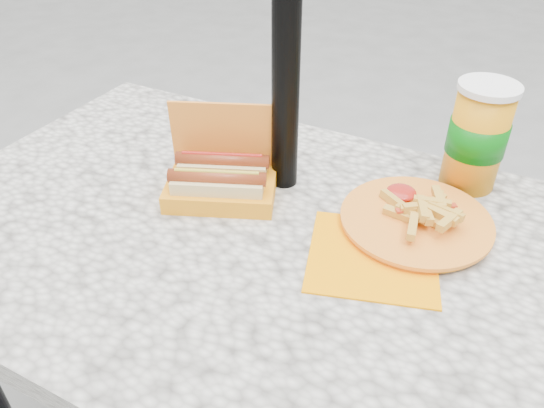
% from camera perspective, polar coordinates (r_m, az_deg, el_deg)
% --- Properties ---
extents(picnic_table, '(1.20, 0.80, 0.75)m').
position_cam_1_polar(picnic_table, '(1.00, -2.88, -7.25)').
color(picnic_table, beige).
rests_on(picnic_table, ground).
extents(hotdog_box, '(0.24, 0.20, 0.17)m').
position_cam_1_polar(hotdog_box, '(0.99, -5.51, 2.68)').
color(hotdog_box, orange).
rests_on(hotdog_box, picnic_table).
extents(fries_plate, '(0.30, 0.37, 0.05)m').
position_cam_1_polar(fries_plate, '(0.95, 14.95, -1.77)').
color(fries_plate, '#FE9100').
rests_on(fries_plate, picnic_table).
extents(soda_cup, '(0.11, 0.11, 0.21)m').
position_cam_1_polar(soda_cup, '(1.06, 21.21, 6.80)').
color(soda_cup, orange).
rests_on(soda_cup, picnic_table).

